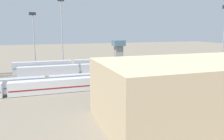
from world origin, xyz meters
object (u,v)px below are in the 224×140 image
at_px(light_mast_0, 62,26).
at_px(train_on_track_6, 116,77).
at_px(train_on_track_7, 44,86).
at_px(train_on_track_2, 131,66).
at_px(light_mast_1, 224,33).
at_px(train_on_track_5, 188,70).
at_px(control_tower, 119,50).
at_px(train_on_track_1, 125,63).
at_px(light_mast_2, 34,34).

bearing_deg(light_mast_0, train_on_track_6, 112.64).
distance_m(train_on_track_6, train_on_track_7, 23.72).
distance_m(train_on_track_6, train_on_track_2, 24.53).
xyz_separation_m(train_on_track_6, train_on_track_7, (23.19, 5.00, 0.05)).
bearing_deg(light_mast_1, train_on_track_5, -68.74).
xyz_separation_m(train_on_track_2, control_tower, (-2.45, -23.16, 5.11)).
bearing_deg(train_on_track_5, train_on_track_7, 10.18).
bearing_deg(light_mast_0, train_on_track_1, 163.64).
relative_size(train_on_track_5, light_mast_1, 2.75).
relative_size(train_on_track_6, light_mast_2, 5.56).
bearing_deg(light_mast_1, control_tower, -67.76).
distance_m(train_on_track_6, light_mast_2, 44.16).
height_order(train_on_track_6, light_mast_2, light_mast_2).
distance_m(train_on_track_2, light_mast_0, 35.39).
height_order(train_on_track_1, train_on_track_7, train_on_track_1).
bearing_deg(light_mast_1, train_on_track_1, -53.53).
bearing_deg(train_on_track_1, light_mast_0, -16.36).
xyz_separation_m(train_on_track_2, train_on_track_5, (-18.29, 15.00, -0.10)).
distance_m(train_on_track_2, light_mast_2, 44.23).
height_order(train_on_track_2, control_tower, control_tower).
relative_size(train_on_track_7, light_mast_0, 2.13).
distance_m(train_on_track_2, light_mast_1, 38.37).
xyz_separation_m(light_mast_1, control_tower, (20.54, -50.21, -9.46)).
xyz_separation_m(train_on_track_1, train_on_track_7, (36.68, 30.00, -0.51)).
xyz_separation_m(train_on_track_1, train_on_track_2, (-0.71, 5.00, -0.51)).
bearing_deg(control_tower, train_on_track_7, 50.40).
height_order(train_on_track_2, light_mast_0, light_mast_0).
bearing_deg(light_mast_2, light_mast_0, 179.73).
height_order(train_on_track_1, train_on_track_5, train_on_track_1).
height_order(train_on_track_2, light_mast_2, light_mast_2).
relative_size(train_on_track_6, train_on_track_1, 1.45).
distance_m(light_mast_0, light_mast_2, 12.36).
height_order(train_on_track_6, light_mast_1, light_mast_1).
height_order(light_mast_0, light_mast_1, light_mast_0).
bearing_deg(light_mast_2, train_on_track_5, 154.25).
relative_size(light_mast_0, control_tower, 2.54).
bearing_deg(train_on_track_5, light_mast_1, 111.26).
distance_m(light_mast_1, light_mast_2, 74.56).
distance_m(train_on_track_5, light_mast_0, 56.82).
distance_m(train_on_track_5, light_mast_2, 66.10).
height_order(light_mast_2, control_tower, light_mast_2).
xyz_separation_m(train_on_track_7, light_mast_2, (2.47, -38.06, 14.03)).
distance_m(train_on_track_7, light_mast_1, 62.14).
distance_m(train_on_track_7, light_mast_2, 40.64).
bearing_deg(train_on_track_6, control_tower, -111.09).
bearing_deg(train_on_track_2, light_mast_1, 130.35).
relative_size(train_on_track_1, control_tower, 7.82).
xyz_separation_m(train_on_track_5, control_tower, (15.85, -38.16, 5.21)).
xyz_separation_m(train_on_track_2, light_mast_2, (39.87, -13.06, 14.03)).
distance_m(train_on_track_6, train_on_track_5, 32.88).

